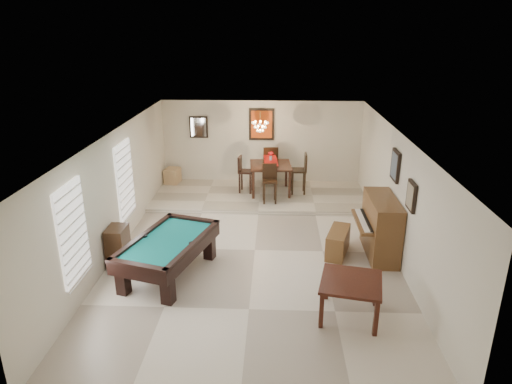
# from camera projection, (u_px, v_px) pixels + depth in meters

# --- Properties ---
(ground_plane) EXTENTS (6.00, 9.00, 0.02)m
(ground_plane) POSITION_uv_depth(u_px,v_px,m) (255.00, 250.00, 10.10)
(ground_plane) COLOR beige
(wall_back) EXTENTS (6.00, 0.04, 2.60)m
(wall_back) POSITION_uv_depth(u_px,v_px,m) (262.00, 144.00, 13.87)
(wall_back) COLOR silver
(wall_back) RESTS_ON ground_plane
(wall_front) EXTENTS (6.00, 0.04, 2.60)m
(wall_front) POSITION_uv_depth(u_px,v_px,m) (237.00, 327.00, 5.43)
(wall_front) COLOR silver
(wall_front) RESTS_ON ground_plane
(wall_left) EXTENTS (0.04, 9.00, 2.60)m
(wall_left) POSITION_uv_depth(u_px,v_px,m) (115.00, 193.00, 9.77)
(wall_left) COLOR silver
(wall_left) RESTS_ON ground_plane
(wall_right) EXTENTS (0.04, 9.00, 2.60)m
(wall_right) POSITION_uv_depth(u_px,v_px,m) (398.00, 197.00, 9.53)
(wall_right) COLOR silver
(wall_right) RESTS_ON ground_plane
(ceiling) EXTENTS (6.00, 9.00, 0.04)m
(ceiling) POSITION_uv_depth(u_px,v_px,m) (255.00, 135.00, 9.21)
(ceiling) COLOR white
(ceiling) RESTS_ON wall_back
(dining_step) EXTENTS (6.00, 2.50, 0.12)m
(dining_step) POSITION_uv_depth(u_px,v_px,m) (260.00, 196.00, 13.13)
(dining_step) COLOR beige
(dining_step) RESTS_ON ground_plane
(window_left_front) EXTENTS (0.06, 1.00, 1.70)m
(window_left_front) POSITION_uv_depth(u_px,v_px,m) (73.00, 232.00, 7.67)
(window_left_front) COLOR white
(window_left_front) RESTS_ON wall_left
(window_left_rear) EXTENTS (0.06, 1.00, 1.70)m
(window_left_rear) POSITION_uv_depth(u_px,v_px,m) (125.00, 180.00, 10.30)
(window_left_rear) COLOR white
(window_left_rear) RESTS_ON wall_left
(pool_table) EXTENTS (1.80, 2.49, 0.75)m
(pool_table) POSITION_uv_depth(u_px,v_px,m) (169.00, 258.00, 8.98)
(pool_table) COLOR black
(pool_table) RESTS_ON ground_plane
(square_table) EXTENTS (1.18, 1.18, 0.69)m
(square_table) POSITION_uv_depth(u_px,v_px,m) (350.00, 298.00, 7.69)
(square_table) COLOR black
(square_table) RESTS_ON ground_plane
(upright_piano) EXTENTS (0.86, 1.54, 1.28)m
(upright_piano) POSITION_uv_depth(u_px,v_px,m) (374.00, 227.00, 9.73)
(upright_piano) COLOR brown
(upright_piano) RESTS_ON ground_plane
(piano_bench) EXTENTS (0.65, 1.04, 0.54)m
(piano_bench) POSITION_uv_depth(u_px,v_px,m) (338.00, 242.00, 9.86)
(piano_bench) COLOR brown
(piano_bench) RESTS_ON ground_plane
(apothecary_chest) EXTENTS (0.37, 0.56, 0.83)m
(apothecary_chest) POSITION_uv_depth(u_px,v_px,m) (118.00, 246.00, 9.35)
(apothecary_chest) COLOR black
(apothecary_chest) RESTS_ON ground_plane
(dining_table) EXTENTS (1.24, 1.24, 0.96)m
(dining_table) POSITION_uv_depth(u_px,v_px,m) (270.00, 176.00, 13.11)
(dining_table) COLOR black
(dining_table) RESTS_ON dining_step
(flower_vase) EXTENTS (0.16, 0.16, 0.26)m
(flower_vase) POSITION_uv_depth(u_px,v_px,m) (271.00, 156.00, 12.90)
(flower_vase) COLOR red
(flower_vase) RESTS_ON dining_table
(dining_chair_south) EXTENTS (0.41, 0.41, 1.05)m
(dining_chair_south) POSITION_uv_depth(u_px,v_px,m) (270.00, 184.00, 12.34)
(dining_chair_south) COLOR black
(dining_chair_south) RESTS_ON dining_step
(dining_chair_north) EXTENTS (0.50, 0.50, 1.19)m
(dining_chair_north) POSITION_uv_depth(u_px,v_px,m) (270.00, 165.00, 13.79)
(dining_chair_north) COLOR black
(dining_chair_north) RESTS_ON dining_step
(dining_chair_west) EXTENTS (0.44, 0.44, 1.06)m
(dining_chair_west) POSITION_uv_depth(u_px,v_px,m) (246.00, 174.00, 13.12)
(dining_chair_west) COLOR black
(dining_chair_west) RESTS_ON dining_step
(dining_chair_east) EXTENTS (0.44, 0.44, 1.17)m
(dining_chair_east) POSITION_uv_depth(u_px,v_px,m) (298.00, 173.00, 13.02)
(dining_chair_east) COLOR black
(dining_chair_east) RESTS_ON dining_step
(corner_bench) EXTENTS (0.47, 0.55, 0.45)m
(corner_bench) POSITION_uv_depth(u_px,v_px,m) (173.00, 176.00, 13.99)
(corner_bench) COLOR tan
(corner_bench) RESTS_ON dining_step
(chandelier) EXTENTS (0.44, 0.44, 0.60)m
(chandelier) POSITION_uv_depth(u_px,v_px,m) (260.00, 123.00, 12.35)
(chandelier) COLOR #FFE5B2
(chandelier) RESTS_ON ceiling
(back_painting) EXTENTS (0.75, 0.06, 0.95)m
(back_painting) POSITION_uv_depth(u_px,v_px,m) (262.00, 124.00, 13.63)
(back_painting) COLOR #D84C14
(back_painting) RESTS_ON wall_back
(back_mirror) EXTENTS (0.55, 0.06, 0.65)m
(back_mirror) POSITION_uv_depth(u_px,v_px,m) (199.00, 127.00, 13.74)
(back_mirror) COLOR white
(back_mirror) RESTS_ON wall_back
(right_picture_upper) EXTENTS (0.06, 0.55, 0.65)m
(right_picture_upper) POSITION_uv_depth(u_px,v_px,m) (395.00, 166.00, 9.61)
(right_picture_upper) COLOR slate
(right_picture_upper) RESTS_ON wall_right
(right_picture_lower) EXTENTS (0.06, 0.45, 0.55)m
(right_picture_lower) POSITION_uv_depth(u_px,v_px,m) (411.00, 196.00, 8.46)
(right_picture_lower) COLOR gray
(right_picture_lower) RESTS_ON wall_right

